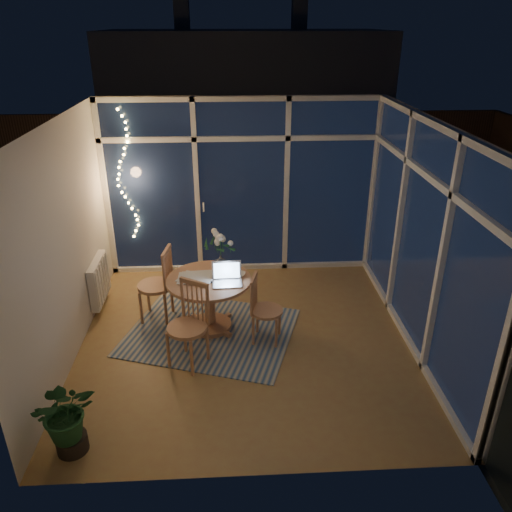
% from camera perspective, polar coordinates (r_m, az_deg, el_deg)
% --- Properties ---
extents(floor, '(4.00, 4.00, 0.00)m').
position_cam_1_polar(floor, '(6.16, -0.93, -9.57)').
color(floor, olive).
rests_on(floor, ground).
extents(ceiling, '(4.00, 4.00, 0.00)m').
position_cam_1_polar(ceiling, '(5.13, -1.14, 14.98)').
color(ceiling, silver).
rests_on(ceiling, wall_back).
extents(wall_back, '(4.00, 0.04, 2.60)m').
position_cam_1_polar(wall_back, '(7.39, -1.64, 7.84)').
color(wall_back, silver).
rests_on(wall_back, floor).
extents(wall_front, '(4.00, 0.04, 2.60)m').
position_cam_1_polar(wall_front, '(3.77, 0.19, -10.77)').
color(wall_front, silver).
rests_on(wall_front, floor).
extents(wall_left, '(0.04, 4.00, 2.60)m').
position_cam_1_polar(wall_left, '(5.80, -21.17, 1.02)').
color(wall_left, silver).
rests_on(wall_left, floor).
extents(wall_right, '(0.04, 4.00, 2.60)m').
position_cam_1_polar(wall_right, '(5.93, 18.69, 1.92)').
color(wall_right, silver).
rests_on(wall_right, floor).
extents(window_wall_back, '(4.00, 0.10, 2.60)m').
position_cam_1_polar(window_wall_back, '(7.35, -1.63, 7.75)').
color(window_wall_back, white).
rests_on(window_wall_back, floor).
extents(window_wall_right, '(0.10, 4.00, 2.60)m').
position_cam_1_polar(window_wall_right, '(5.91, 18.32, 1.92)').
color(window_wall_right, white).
rests_on(window_wall_right, floor).
extents(radiator, '(0.10, 0.70, 0.58)m').
position_cam_1_polar(radiator, '(6.94, -17.51, -2.66)').
color(radiator, silver).
rests_on(radiator, wall_left).
extents(fairy_lights, '(0.24, 0.10, 1.85)m').
position_cam_1_polar(fairy_lights, '(7.35, -14.75, 8.76)').
color(fairy_lights, '#FFD066').
rests_on(fairy_lights, window_wall_back).
extents(garden_patio, '(12.00, 6.00, 0.10)m').
position_cam_1_polar(garden_patio, '(10.68, 0.66, 5.78)').
color(garden_patio, black).
rests_on(garden_patio, ground).
extents(garden_fence, '(11.00, 0.08, 1.80)m').
position_cam_1_polar(garden_fence, '(10.87, -2.17, 11.39)').
color(garden_fence, '#322112').
rests_on(garden_fence, ground).
extents(neighbour_roof, '(7.00, 3.00, 2.20)m').
position_cam_1_polar(neighbour_roof, '(13.61, -1.21, 19.80)').
color(neighbour_roof, '#363A41').
rests_on(neighbour_roof, ground).
extents(garden_shrubs, '(0.90, 0.90, 0.90)m').
position_cam_1_polar(garden_shrubs, '(9.01, -6.96, 5.23)').
color(garden_shrubs, '#163219').
rests_on(garden_shrubs, ground).
extents(rug, '(2.36, 2.11, 0.01)m').
position_cam_1_polar(rug, '(6.31, -5.21, -8.62)').
color(rug, '#B4AD93').
rests_on(rug, floor).
extents(dining_table, '(1.29, 1.29, 0.70)m').
position_cam_1_polar(dining_table, '(6.21, -5.31, -5.48)').
color(dining_table, '#AD764E').
rests_on(dining_table, floor).
extents(chair_left, '(0.53, 0.53, 1.01)m').
position_cam_1_polar(chair_left, '(6.44, -11.48, -3.14)').
color(chair_left, '#AD764E').
rests_on(chair_left, floor).
extents(chair_right, '(0.49, 0.49, 0.87)m').
position_cam_1_polar(chair_right, '(5.92, 1.24, -6.10)').
color(chair_right, '#AD764E').
rests_on(chair_right, floor).
extents(chair_front, '(0.63, 0.63, 1.00)m').
position_cam_1_polar(chair_front, '(5.55, -7.92, -7.95)').
color(chair_front, '#AD764E').
rests_on(chair_front, floor).
extents(laptop, '(0.36, 0.31, 0.26)m').
position_cam_1_polar(laptop, '(5.85, -3.33, -2.11)').
color(laptop, silver).
rests_on(laptop, dining_table).
extents(flower_vase, '(0.25, 0.25, 0.21)m').
position_cam_1_polar(flower_vase, '(6.23, -4.05, -0.57)').
color(flower_vase, silver).
rests_on(flower_vase, dining_table).
extents(bowl, '(0.19, 0.19, 0.04)m').
position_cam_1_polar(bowl, '(6.08, -1.96, -2.11)').
color(bowl, white).
rests_on(bowl, dining_table).
extents(newspapers, '(0.44, 0.37, 0.02)m').
position_cam_1_polar(newspapers, '(6.06, -6.72, -2.46)').
color(newspapers, silver).
rests_on(newspapers, dining_table).
extents(phone, '(0.12, 0.07, 0.01)m').
position_cam_1_polar(phone, '(5.96, -5.28, -2.96)').
color(phone, black).
rests_on(phone, dining_table).
extents(potted_plant, '(0.68, 0.64, 0.76)m').
position_cam_1_polar(potted_plant, '(4.87, -20.81, -16.87)').
color(potted_plant, '#194822').
rests_on(potted_plant, floor).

